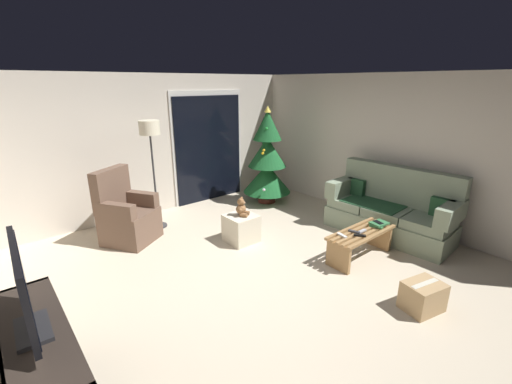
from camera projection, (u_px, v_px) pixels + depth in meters
ground_plane at (267, 274)px, 4.35m from camera, size 7.00×7.00×0.00m
wall_back at (157, 145)px, 6.19m from camera, size 5.72×0.12×2.50m
wall_right at (394, 150)px, 5.70m from camera, size 0.12×6.00×2.50m
patio_door_frame at (209, 147)px, 6.84m from camera, size 1.60×0.02×2.20m
patio_door_glass at (209, 149)px, 6.84m from camera, size 1.50×0.02×2.10m
couch at (391, 211)px, 5.38m from camera, size 0.90×1.98×1.08m
coffee_table at (361, 240)px, 4.68m from camera, size 1.10×0.40×0.40m
remote_graphite at (354, 232)px, 4.59m from camera, size 0.08×0.16×0.02m
remote_white at (342, 235)px, 4.48m from camera, size 0.07×0.16×0.02m
remote_silver at (362, 231)px, 4.61m from camera, size 0.16×0.05×0.02m
remote_black at (360, 235)px, 4.48m from camera, size 0.13×0.15×0.02m
book_stack at (379, 224)px, 4.80m from camera, size 0.27×0.22×0.05m
cell_phone at (378, 222)px, 4.79m from camera, size 0.11×0.16×0.01m
christmas_tree at (267, 161)px, 6.71m from camera, size 0.95×0.95×1.92m
armchair at (127, 216)px, 5.16m from camera, size 0.94×0.95×1.13m
floor_lamp at (150, 138)px, 5.32m from camera, size 0.32×0.32×1.78m
television at (24, 290)px, 2.13m from camera, size 0.21×0.84×0.61m
ottoman at (241, 228)px, 5.20m from camera, size 0.44×0.44×0.42m
teddy_bear_chestnut at (242, 208)px, 5.09m from camera, size 0.21×0.22×0.29m
cardboard_box_taped_mid_floor at (423, 296)px, 3.63m from camera, size 0.47×0.40×0.32m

